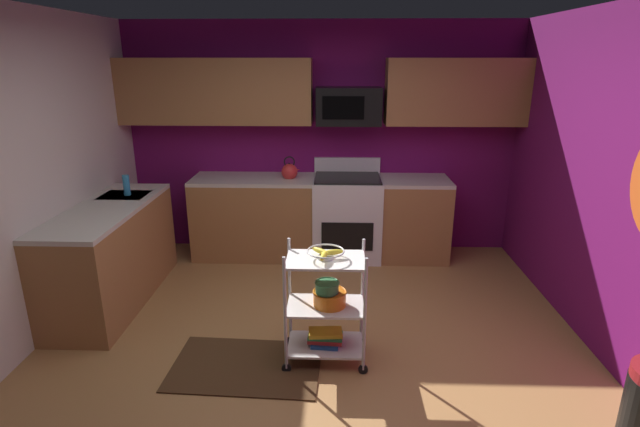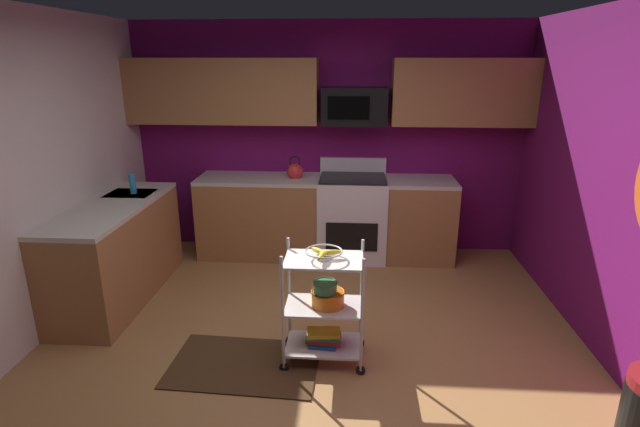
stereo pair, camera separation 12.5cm
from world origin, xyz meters
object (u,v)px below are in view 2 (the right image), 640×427
(book_stack, at_px, (324,337))
(kettle, at_px, (295,171))
(oven_range, at_px, (352,216))
(fruit_bowl, at_px, (324,253))
(microwave, at_px, (354,106))
(dish_soap_bottle, at_px, (133,183))
(mixing_bowl_large, at_px, (328,298))
(mixing_bowl_small, at_px, (325,287))
(rolling_cart, at_px, (324,306))

(book_stack, height_order, kettle, kettle)
(oven_range, bearing_deg, fruit_bowl, -95.46)
(oven_range, height_order, fruit_bowl, oven_range)
(microwave, bearing_deg, book_stack, -95.18)
(microwave, relative_size, dish_soap_bottle, 3.50)
(book_stack, relative_size, dish_soap_bottle, 1.34)
(mixing_bowl_large, xyz_separation_m, mixing_bowl_small, (-0.02, -0.02, 0.10))
(rolling_cart, xyz_separation_m, mixing_bowl_large, (0.03, -0.00, 0.07))
(fruit_bowl, bearing_deg, rolling_cart, 0.00)
(oven_range, relative_size, rolling_cart, 1.20)
(fruit_bowl, bearing_deg, mixing_bowl_large, -0.00)
(oven_range, xyz_separation_m, microwave, (-0.00, 0.10, 1.22))
(microwave, height_order, mixing_bowl_large, microwave)
(microwave, relative_size, rolling_cart, 0.77)
(dish_soap_bottle, bearing_deg, kettle, 26.35)
(rolling_cart, height_order, mixing_bowl_small, rolling_cart)
(oven_range, relative_size, mixing_bowl_large, 4.37)
(microwave, distance_m, mixing_bowl_small, 2.45)
(fruit_bowl, bearing_deg, book_stack, 180.00)
(kettle, height_order, dish_soap_bottle, kettle)
(microwave, bearing_deg, mixing_bowl_small, -94.84)
(fruit_bowl, xyz_separation_m, mixing_bowl_small, (0.01, -0.02, -0.26))
(mixing_bowl_small, bearing_deg, dish_soap_bottle, 146.21)
(mixing_bowl_large, bearing_deg, fruit_bowl, 180.00)
(fruit_bowl, height_order, mixing_bowl_small, fruit_bowl)
(book_stack, bearing_deg, oven_range, 84.54)
(fruit_bowl, bearing_deg, dish_soap_bottle, 146.42)
(book_stack, distance_m, dish_soap_bottle, 2.51)
(microwave, bearing_deg, oven_range, -89.74)
(book_stack, bearing_deg, mixing_bowl_small, -57.34)
(fruit_bowl, height_order, book_stack, fruit_bowl)
(microwave, relative_size, book_stack, 2.61)
(mixing_bowl_small, bearing_deg, mixing_bowl_large, 43.18)
(rolling_cart, height_order, mixing_bowl_large, rolling_cart)
(mixing_bowl_large, xyz_separation_m, kettle, (-0.48, 2.06, 0.48))
(oven_range, height_order, mixing_bowl_large, oven_range)
(mixing_bowl_small, distance_m, dish_soap_bottle, 2.42)
(oven_range, distance_m, microwave, 1.23)
(mixing_bowl_small, bearing_deg, oven_range, 84.90)
(oven_range, relative_size, book_stack, 4.11)
(dish_soap_bottle, bearing_deg, mixing_bowl_small, -33.79)
(oven_range, bearing_deg, kettle, -179.66)
(microwave, distance_m, fruit_bowl, 2.33)
(fruit_bowl, relative_size, kettle, 1.03)
(rolling_cart, distance_m, dish_soap_bottle, 2.43)
(rolling_cart, distance_m, mixing_bowl_large, 0.07)
(fruit_bowl, xyz_separation_m, book_stack, (-0.00, 0.00, -0.69))
(microwave, xyz_separation_m, dish_soap_bottle, (-2.17, -0.86, -0.68))
(book_stack, bearing_deg, microwave, 84.82)
(fruit_bowl, bearing_deg, kettle, 102.25)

